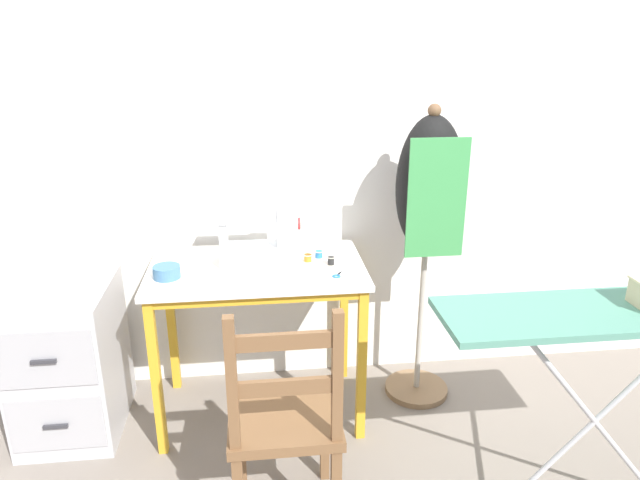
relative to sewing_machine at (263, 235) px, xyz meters
The scene contains 13 objects.
ground_plane 0.96m from the sewing_machine, 95.43° to the right, with size 14.00×14.00×0.00m, color gray.
wall_back 0.49m from the sewing_machine, 95.92° to the left, with size 10.00×0.05×2.55m.
sewing_table 0.24m from the sewing_machine, 118.19° to the right, with size 0.96×0.58×0.77m.
sewing_machine is the anchor object (origin of this frame).
fabric_bowl 0.45m from the sewing_machine, 161.18° to the right, with size 0.12×0.12×0.05m.
scissors 0.39m from the sewing_machine, 29.65° to the right, with size 0.11×0.14×0.01m.
thread_spool_near_machine 0.23m from the sewing_machine, ahead, with size 0.04×0.04×0.04m.
thread_spool_mid_table 0.28m from the sewing_machine, ahead, with size 0.04×0.04×0.03m.
thread_spool_far_edge 0.33m from the sewing_machine, 14.98° to the right, with size 0.04×0.04×0.04m.
wooden_chair 0.86m from the sewing_machine, 86.35° to the right, with size 0.40×0.38×0.93m.
filing_cabinet 1.05m from the sewing_machine, behind, with size 0.42×0.54×0.71m.
dress_form 0.77m from the sewing_machine, ahead, with size 0.32×0.32×1.46m.
ironing_board 1.44m from the sewing_machine, 36.12° to the right, with size 1.20×0.32×0.89m.
Camera 1 is at (0.01, -2.10, 1.73)m, focal length 32.00 mm.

